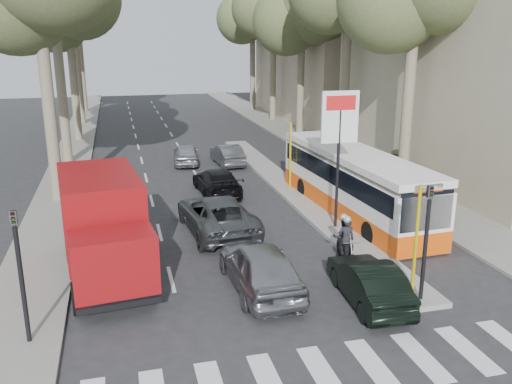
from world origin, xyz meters
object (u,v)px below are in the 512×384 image
at_px(dark_hatchback, 369,282).
at_px(silver_hatchback, 260,267).
at_px(red_truck, 103,225).
at_px(motorcycle, 345,239).
at_px(city_bus, 354,181).

bearing_deg(dark_hatchback, silver_hatchback, -24.27).
xyz_separation_m(red_truck, motorcycle, (8.04, -0.75, -0.98)).
xyz_separation_m(silver_hatchback, city_bus, (5.90, 6.22, 0.72)).
bearing_deg(dark_hatchback, red_truck, -23.03).
relative_size(silver_hatchback, motorcycle, 2.25).
bearing_deg(red_truck, dark_hatchback, -33.36).
distance_m(silver_hatchback, dark_hatchback, 3.29).
relative_size(dark_hatchback, city_bus, 0.36).
height_order(silver_hatchback, red_truck, red_truck).
height_order(silver_hatchback, motorcycle, motorcycle).
relative_size(dark_hatchback, red_truck, 0.60).
xyz_separation_m(silver_hatchback, dark_hatchback, (2.90, -1.54, -0.13)).
distance_m(red_truck, city_bus, 11.23).
xyz_separation_m(silver_hatchback, red_truck, (-4.60, 2.24, 0.98)).
distance_m(dark_hatchback, motorcycle, 3.08).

